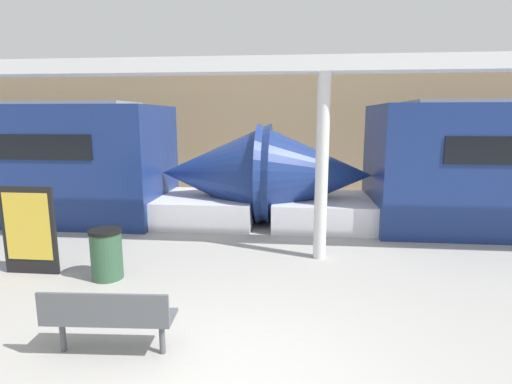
# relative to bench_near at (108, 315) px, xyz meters

# --- Properties ---
(station_wall) EXTENTS (56.00, 0.20, 5.00)m
(station_wall) POSITION_rel_bench_near_xyz_m (1.46, 11.46, 1.98)
(station_wall) COLOR #9E8460
(station_wall) RESTS_ON ground_plane
(bench_near) EXTENTS (1.53, 0.53, 0.84)m
(bench_near) POSITION_rel_bench_near_xyz_m (0.00, 0.00, 0.00)
(bench_near) COLOR #4C4F54
(bench_near) RESTS_ON ground_plane
(trash_bin) EXTENTS (0.56, 0.56, 0.88)m
(trash_bin) POSITION_rel_bench_near_xyz_m (-1.11, 2.23, -0.07)
(trash_bin) COLOR #2D5138
(trash_bin) RESTS_ON ground_plane
(poster_board) EXTENTS (1.00, 0.07, 1.60)m
(poster_board) POSITION_rel_bench_near_xyz_m (-2.57, 2.31, 0.29)
(poster_board) COLOR black
(poster_board) RESTS_ON ground_plane
(support_column_near) EXTENTS (0.25, 0.25, 3.61)m
(support_column_near) POSITION_rel_bench_near_xyz_m (2.65, 3.67, 1.29)
(support_column_near) COLOR silver
(support_column_near) RESTS_ON ground_plane
(canopy_beam) EXTENTS (28.00, 0.60, 0.28)m
(canopy_beam) POSITION_rel_bench_near_xyz_m (2.65, 3.67, 3.23)
(canopy_beam) COLOR silver
(canopy_beam) RESTS_ON support_column_near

